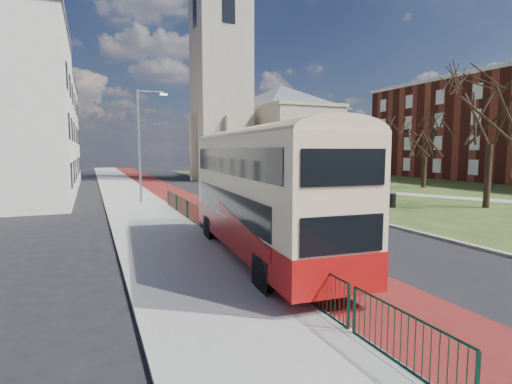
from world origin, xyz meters
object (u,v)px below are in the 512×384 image
winter_tree_far (426,133)px  litter_bin (392,200)px  winter_tree_near (493,93)px  streetlamp (141,140)px  bus (262,188)px

winter_tree_far → litter_bin: bearing=-142.1°
winter_tree_near → winter_tree_far: (7.41, 12.79, -1.90)m
streetlamp → bus: bearing=-83.0°
winter_tree_near → litter_bin: bearing=155.6°
bus → winter_tree_near: 20.22m
winter_tree_far → streetlamp: bearing=-176.9°
streetlamp → winter_tree_far: bearing=3.1°
streetlamp → winter_tree_near: 23.84m
winter_tree_near → litter_bin: size_ratio=10.98×
litter_bin → streetlamp: bearing=150.2°
winter_tree_near → winter_tree_far: bearing=59.9°
winter_tree_near → winter_tree_far: size_ratio=1.34×
bus → streetlamp: bearing=100.7°
winter_tree_far → litter_bin: (-13.10, -10.20, -5.10)m
winter_tree_near → litter_bin: winter_tree_near is taller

